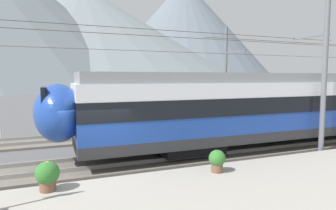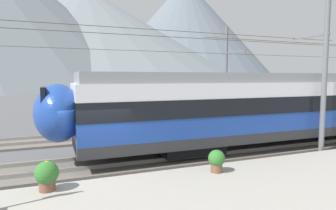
# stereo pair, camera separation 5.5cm
# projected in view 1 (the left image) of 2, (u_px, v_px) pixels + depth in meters

# --- Properties ---
(ground_plane) EXTENTS (400.00, 400.00, 0.00)m
(ground_plane) POSITION_uv_depth(u_px,v_px,m) (96.00, 176.00, 10.86)
(ground_plane) COLOR #565659
(track_near) EXTENTS (120.00, 3.00, 0.28)m
(track_near) POSITION_uv_depth(u_px,v_px,m) (92.00, 165.00, 11.91)
(track_near) COLOR #6B6359
(track_near) RESTS_ON ground
(track_far) EXTENTS (120.00, 3.00, 0.28)m
(track_far) POSITION_uv_depth(u_px,v_px,m) (80.00, 139.00, 17.06)
(track_far) COLOR #6B6359
(track_far) RESTS_ON ground
(train_near_platform) EXTENTS (27.37, 2.98, 4.27)m
(train_near_platform) POSITION_uv_depth(u_px,v_px,m) (310.00, 103.00, 16.01)
(train_near_platform) COLOR #2D2D30
(train_near_platform) RESTS_ON track_near
(catenary_mast_mid) EXTENTS (44.18, 2.16, 7.34)m
(catenary_mast_mid) POSITION_uv_depth(u_px,v_px,m) (322.00, 73.00, 13.83)
(catenary_mast_mid) COLOR slate
(catenary_mast_mid) RESTS_ON ground
(catenary_mast_far_side) EXTENTS (44.18, 2.60, 7.58)m
(catenary_mast_far_side) POSITION_uv_depth(u_px,v_px,m) (227.00, 73.00, 22.82)
(catenary_mast_far_side) COLOR slate
(catenary_mast_far_side) RESTS_ON ground
(potted_plant_platform_edge) EXTENTS (0.60, 0.60, 0.81)m
(potted_plant_platform_edge) POSITION_uv_depth(u_px,v_px,m) (217.00, 159.00, 10.37)
(potted_plant_platform_edge) COLOR brown
(potted_plant_platform_edge) RESTS_ON platform_slab
(potted_plant_by_shelter) EXTENTS (0.70, 0.70, 0.89)m
(potted_plant_by_shelter) POSITION_uv_depth(u_px,v_px,m) (47.00, 174.00, 8.64)
(potted_plant_by_shelter) COLOR brown
(potted_plant_by_shelter) RESTS_ON platform_slab
(mountain_central_peak) EXTENTS (167.97, 167.97, 50.27)m
(mountain_central_peak) POSITION_uv_depth(u_px,v_px,m) (83.00, 36.00, 151.34)
(mountain_central_peak) COLOR slate
(mountain_central_peak) RESTS_ON ground
(mountain_right_ridge) EXTENTS (149.77, 149.77, 84.19)m
(mountain_right_ridge) POSITION_uv_depth(u_px,v_px,m) (184.00, 31.00, 244.66)
(mountain_right_ridge) COLOR slate
(mountain_right_ridge) RESTS_ON ground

